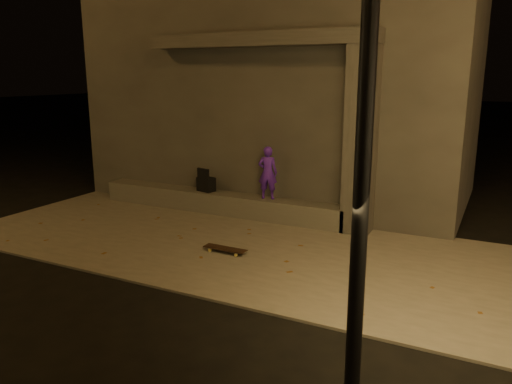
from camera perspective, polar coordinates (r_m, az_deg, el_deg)
The scene contains 9 objects.
ground at distance 7.68m, azimuth -9.13°, elevation -10.61°, with size 120.00×120.00×0.00m, color black.
sidewalk at distance 9.25m, azimuth -1.85°, elevation -6.11°, with size 11.00×4.40×0.04m, color #635E57.
building at distance 13.21m, azimuth 3.69°, elevation 11.16°, with size 9.00×5.10×5.22m.
ledge at distance 11.34m, azimuth -4.29°, elevation -1.17°, with size 6.00×0.55×0.45m, color #53504B.
column at distance 9.80m, azimuth 11.89°, elevation 5.68°, with size 0.55×0.55×3.60m, color #373432.
canopy at distance 10.57m, azimuth 0.38°, elevation 17.03°, with size 5.00×0.70×0.28m, color #373432.
skateboarder at distance 10.60m, azimuth 1.35°, elevation 2.22°, with size 0.41×0.27×1.13m, color #4C1DBC.
backpack at distance 11.42m, azimuth -5.72°, elevation 1.02°, with size 0.43×0.33×0.55m.
skateboard at distance 8.81m, azimuth -3.56°, elevation -6.50°, with size 0.80×0.21×0.09m.
Camera 1 is at (4.19, -5.65, 3.09)m, focal length 35.00 mm.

